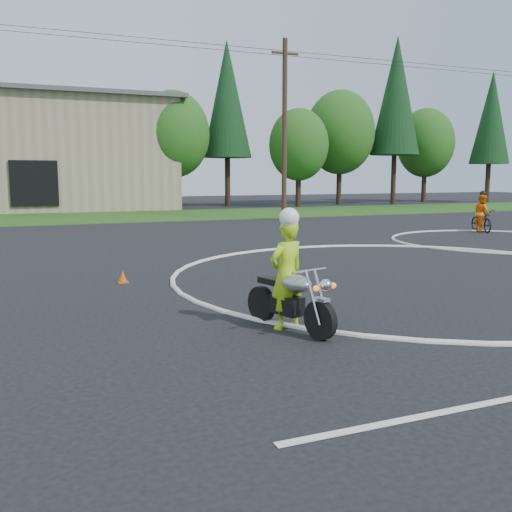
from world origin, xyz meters
name	(u,v)px	position (x,y,z in m)	size (l,w,h in m)	color
ground	(505,299)	(0.00, 0.00, 0.00)	(120.00, 120.00, 0.00)	black
grass_strip	(173,215)	(0.00, 27.00, 0.01)	(120.00, 10.00, 0.02)	#1E4714
course_markings	(443,263)	(2.17, 4.35, 0.01)	(19.05, 19.05, 0.12)	silver
primary_motorcycle	(291,299)	(-5.09, -0.44, 0.52)	(0.81, 2.00, 1.08)	black
rider_primary_grp	(287,271)	(-5.11, -0.30, 0.96)	(0.75, 0.60, 2.00)	#AADC17
rider_second_grp	(482,217)	(10.13, 11.11, 0.65)	(1.26, 2.03, 1.84)	black
treeline	(320,126)	(14.78, 34.61, 6.62)	(38.20, 8.10, 14.52)	#382619
utility_poles	(284,127)	(5.00, 21.00, 5.20)	(41.60, 1.12, 10.00)	#473321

